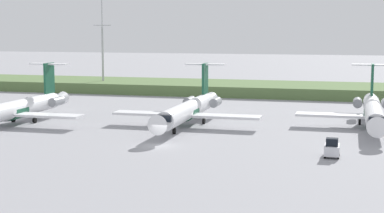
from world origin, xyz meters
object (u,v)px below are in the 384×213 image
Objects in this scene: regional_jet_fourth at (373,111)px; antenna_mast at (103,49)px; regional_jet_third at (189,109)px; regional_jet_second at (17,108)px; baggage_tug at (332,149)px.

antenna_mast is (-61.10, 39.91, 7.37)m from regional_jet_fourth.
antenna_mast reaches higher than regional_jet_third.
regional_jet_second is 1.00× the size of regional_jet_fourth.
baggage_tug is (-5.28, -23.50, -1.53)m from regional_jet_fourth.
regional_jet_fourth is at bearing 12.08° from regional_jet_second.
regional_jet_second is at bearing -81.45° from antenna_mast.
regional_jet_fourth is at bearing 77.33° from baggage_tug.
antenna_mast reaches higher than baggage_tug.
baggage_tug is at bearing -14.10° from regional_jet_second.
regional_jet_second is 1.00× the size of regional_jet_third.
regional_jet_fourth is (27.35, 5.50, 0.00)m from regional_jet_third.
antenna_mast is at bearing 146.85° from regional_jet_fourth.
antenna_mast is (-33.75, 45.41, 7.37)m from regional_jet_third.
regional_jet_second is at bearing -167.92° from regional_jet_fourth.
regional_jet_fourth is 73.35m from antenna_mast.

